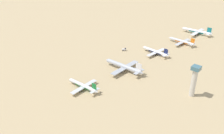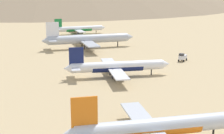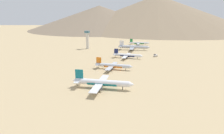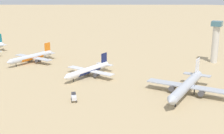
{
  "view_description": "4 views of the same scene",
  "coord_description": "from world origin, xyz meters",
  "px_view_note": "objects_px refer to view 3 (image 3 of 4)",
  "views": [
    {
      "loc": [
        -135.77,
        240.61,
        120.52
      ],
      "look_at": [
        14.4,
        67.4,
        4.3
      ],
      "focal_mm": 37.24,
      "sensor_mm": 36.0,
      "label": 1
    },
    {
      "loc": [
        -36.86,
        -121.63,
        34.89
      ],
      "look_at": [
        0.24,
        0.06,
        3.35
      ],
      "focal_mm": 53.56,
      "sensor_mm": 36.0,
      "label": 2
    },
    {
      "loc": [
        29.73,
        -254.25,
        58.01
      ],
      "look_at": [
        -6.84,
        -67.09,
        4.84
      ],
      "focal_mm": 30.81,
      "sensor_mm": 36.0,
      "label": 3
    },
    {
      "loc": [
        145.6,
        96.26,
        52.48
      ],
      "look_at": [
        -6.33,
        9.49,
        5.91
      ],
      "focal_mm": 47.26,
      "sensor_mm": 36.0,
      "label": 4
    }
  ],
  "objects_px": {
    "parked_jet_2": "(127,55)",
    "parked_jet_3": "(133,47)",
    "parked_jet_0": "(102,83)",
    "parked_jet_4": "(139,43)",
    "control_tower": "(87,39)",
    "parked_jet_1": "(113,66)",
    "service_truck": "(155,55)"
  },
  "relations": [
    {
      "from": "control_tower",
      "to": "service_truck",
      "type": "bearing_deg",
      "value": -20.86
    },
    {
      "from": "parked_jet_1",
      "to": "service_truck",
      "type": "xyz_separation_m",
      "value": [
        46.58,
        73.01,
        -2.04
      ]
    },
    {
      "from": "parked_jet_0",
      "to": "parked_jet_1",
      "type": "distance_m",
      "value": 55.49
    },
    {
      "from": "parked_jet_2",
      "to": "parked_jet_3",
      "type": "relative_size",
      "value": 0.8
    },
    {
      "from": "service_truck",
      "to": "parked_jet_0",
      "type": "bearing_deg",
      "value": -109.28
    },
    {
      "from": "parked_jet_3",
      "to": "control_tower",
      "type": "xyz_separation_m",
      "value": [
        -77.56,
        -2.04,
        11.76
      ]
    },
    {
      "from": "service_truck",
      "to": "parked_jet_1",
      "type": "bearing_deg",
      "value": -122.54
    },
    {
      "from": "parked_jet_3",
      "to": "parked_jet_4",
      "type": "distance_m",
      "value": 56.08
    },
    {
      "from": "parked_jet_0",
      "to": "parked_jet_2",
      "type": "xyz_separation_m",
      "value": [
        7.35,
        111.8,
        -0.85
      ]
    },
    {
      "from": "parked_jet_1",
      "to": "parked_jet_2",
      "type": "height_order",
      "value": "parked_jet_1"
    },
    {
      "from": "control_tower",
      "to": "parked_jet_4",
      "type": "bearing_deg",
      "value": 34.64
    },
    {
      "from": "parked_jet_2",
      "to": "service_truck",
      "type": "bearing_deg",
      "value": 23.92
    },
    {
      "from": "parked_jet_3",
      "to": "service_truck",
      "type": "xyz_separation_m",
      "value": [
        34.98,
        -44.92,
        -3.05
      ]
    },
    {
      "from": "control_tower",
      "to": "parked_jet_2",
      "type": "bearing_deg",
      "value": -38.46
    },
    {
      "from": "parked_jet_1",
      "to": "parked_jet_4",
      "type": "bearing_deg",
      "value": 84.2
    },
    {
      "from": "parked_jet_0",
      "to": "control_tower",
      "type": "height_order",
      "value": "control_tower"
    },
    {
      "from": "parked_jet_4",
      "to": "control_tower",
      "type": "distance_m",
      "value": 102.47
    },
    {
      "from": "parked_jet_3",
      "to": "control_tower",
      "type": "relative_size",
      "value": 1.74
    },
    {
      "from": "parked_jet_0",
      "to": "control_tower",
      "type": "xyz_separation_m",
      "value": [
        -67.61,
        171.35,
        12.0
      ]
    },
    {
      "from": "parked_jet_0",
      "to": "parked_jet_2",
      "type": "relative_size",
      "value": 1.21
    },
    {
      "from": "parked_jet_1",
      "to": "parked_jet_3",
      "type": "bearing_deg",
      "value": 84.38
    },
    {
      "from": "parked_jet_1",
      "to": "parked_jet_3",
      "type": "height_order",
      "value": "parked_jet_3"
    },
    {
      "from": "parked_jet_3",
      "to": "parked_jet_0",
      "type": "bearing_deg",
      "value": -93.29
    },
    {
      "from": "parked_jet_0",
      "to": "parked_jet_4",
      "type": "bearing_deg",
      "value": 86.0
    },
    {
      "from": "parked_jet_4",
      "to": "control_tower",
      "type": "relative_size",
      "value": 1.31
    },
    {
      "from": "parked_jet_2",
      "to": "parked_jet_3",
      "type": "xyz_separation_m",
      "value": [
        2.6,
        61.59,
        1.09
      ]
    },
    {
      "from": "parked_jet_1",
      "to": "parked_jet_2",
      "type": "xyz_separation_m",
      "value": [
        9.0,
        56.34,
        -0.08
      ]
    },
    {
      "from": "parked_jet_3",
      "to": "parked_jet_4",
      "type": "bearing_deg",
      "value": 83.8
    },
    {
      "from": "parked_jet_2",
      "to": "parked_jet_3",
      "type": "bearing_deg",
      "value": 87.58
    },
    {
      "from": "parked_jet_1",
      "to": "control_tower",
      "type": "height_order",
      "value": "control_tower"
    },
    {
      "from": "parked_jet_2",
      "to": "service_truck",
      "type": "relative_size",
      "value": 7.58
    },
    {
      "from": "parked_jet_0",
      "to": "control_tower",
      "type": "bearing_deg",
      "value": 111.53
    }
  ]
}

